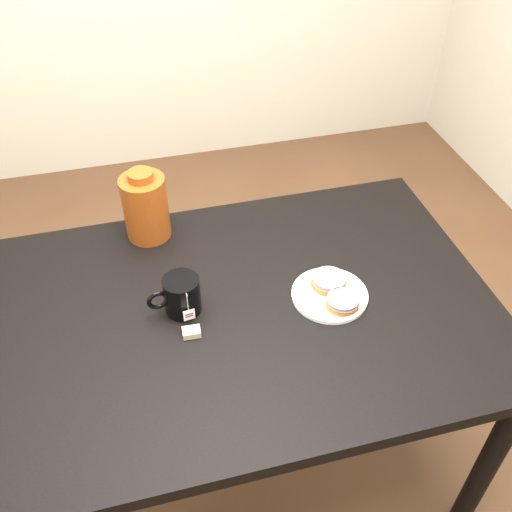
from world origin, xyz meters
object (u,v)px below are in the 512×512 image
object	(u,v)px
mug	(181,295)
bagel_package	(145,207)
bagel_back	(329,281)
bagel_front	(342,302)
table	(231,330)
teabag_pouch	(192,332)
plate	(330,294)

from	to	relation	value
mug	bagel_package	xyz separation A→B (m)	(-0.05, 0.33, 0.05)
bagel_back	bagel_front	size ratio (longest dim) A/B	1.01
bagel_back	bagel_package	size ratio (longest dim) A/B	0.54
mug	bagel_back	bearing A→B (deg)	-11.02
bagel_front	table	bearing A→B (deg)	166.14
bagel_front	teabag_pouch	world-z (taller)	bagel_front
bagel_back	bagel_front	bearing A→B (deg)	-84.91
mug	teabag_pouch	world-z (taller)	mug
bagel_back	mug	size ratio (longest dim) A/B	0.83
bagel_front	mug	size ratio (longest dim) A/B	0.82
bagel_back	bagel_front	xyz separation A→B (m)	(0.01, -0.08, 0.00)
bagel_back	mug	world-z (taller)	mug
bagel_back	teabag_pouch	size ratio (longest dim) A/B	2.67
plate	teabag_pouch	world-z (taller)	teabag_pouch
plate	mug	xyz separation A→B (m)	(-0.39, 0.05, 0.05)
table	plate	size ratio (longest dim) A/B	6.86
plate	mug	bearing A→B (deg)	172.33
bagel_front	bagel_package	xyz separation A→B (m)	(-0.45, 0.43, 0.08)
bagel_front	bagel_back	bearing A→B (deg)	95.09
table	mug	xyz separation A→B (m)	(-0.12, 0.03, 0.14)
plate	mug	size ratio (longest dim) A/B	1.40
plate	teabag_pouch	bearing A→B (deg)	-174.14
table	bagel_package	world-z (taller)	bagel_package
bagel_back	bagel_front	distance (m)	0.08
bagel_back	bagel_package	distance (m)	0.57
bagel_front	teabag_pouch	bearing A→B (deg)	178.52
teabag_pouch	plate	bearing A→B (deg)	5.86
table	bagel_front	distance (m)	0.31
bagel_package	plate	bearing A→B (deg)	-41.46
teabag_pouch	bagel_package	world-z (taller)	bagel_package
plate	bagel_front	size ratio (longest dim) A/B	1.72
mug	bagel_package	world-z (taller)	bagel_package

